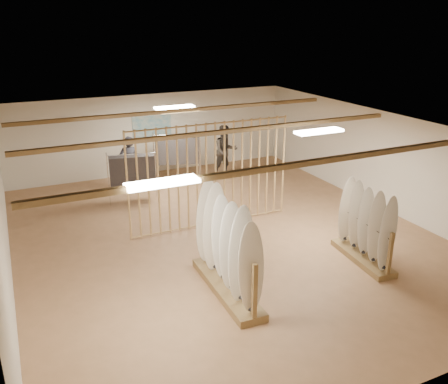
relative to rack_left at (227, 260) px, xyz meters
name	(u,v)px	position (x,y,z in m)	size (l,w,h in m)	color
floor	(224,236)	(1.05, 2.38, -0.71)	(12.00, 12.00, 0.00)	#A87951
ceiling	(224,128)	(1.05, 2.38, 2.09)	(12.00, 12.00, 0.00)	#9B9892
wall_back	(152,134)	(1.05, 8.38, 0.69)	(12.00, 12.00, 0.00)	white
wall_front	(408,314)	(1.05, -3.62, 0.69)	(12.00, 12.00, 0.00)	white
wall_left	(2,219)	(-3.95, 2.38, 0.69)	(12.00, 12.00, 0.00)	white
wall_right	(381,160)	(6.05, 2.38, 0.69)	(12.00, 12.00, 0.00)	white
ceiling_slats	(224,132)	(1.05, 2.38, 2.01)	(9.50, 6.12, 0.10)	olive
light_panels	(224,131)	(1.05, 2.38, 2.03)	(1.20, 0.35, 0.06)	white
bamboo_partition	(211,175)	(1.05, 3.18, 0.69)	(4.45, 0.05, 2.78)	tan
poster	(152,128)	(1.05, 8.36, 0.89)	(1.40, 0.03, 0.90)	teal
rack_left	(227,260)	(0.00, 0.00, 0.00)	(0.65, 2.58, 2.06)	olive
rack_right	(365,236)	(3.38, -0.14, -0.09)	(0.69, 1.95, 1.82)	olive
clothing_rack_a	(132,170)	(-0.38, 5.79, 0.29)	(1.41, 0.58, 1.53)	silver
clothing_rack_b	(177,150)	(1.51, 7.12, 0.37)	(1.49, 0.77, 1.65)	silver
shopper_a	(129,159)	(-0.17, 6.93, 0.29)	(0.72, 0.49, 1.98)	#2A2A32
shopper_b	(225,148)	(3.17, 6.80, 0.32)	(1.00, 0.78, 2.06)	#322C26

